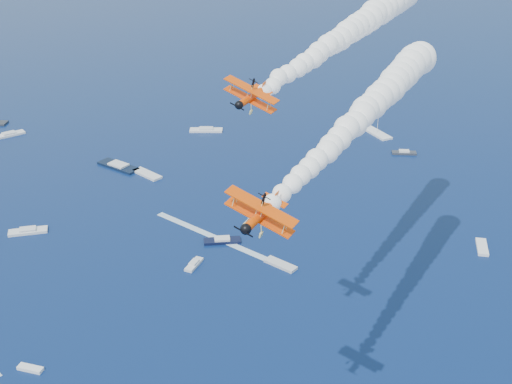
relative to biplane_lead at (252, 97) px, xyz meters
name	(u,v)px	position (x,y,z in m)	size (l,w,h in m)	color
biplane_lead	(252,97)	(0.00, 0.00, 0.00)	(7.48, 8.39, 5.05)	#FF4B05
biplane_trail	(261,214)	(-6.09, -18.28, -8.30)	(8.43, 9.45, 5.69)	#FF4C05
smoke_trail_lead	(346,34)	(25.34, 18.88, 2.42)	(52.15, 40.44, 11.12)	white
smoke_trail_trail	(360,116)	(18.74, 1.27, -5.88)	(51.22, 41.65, 11.12)	white
spectator_boats	(123,188)	(-2.38, 97.71, -58.67)	(208.86, 175.02, 0.70)	silver
boat_wakes	(31,226)	(-30.23, 84.93, -58.99)	(95.87, 129.15, 0.04)	white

